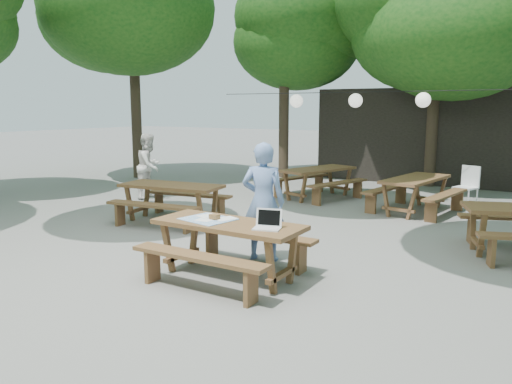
{
  "coord_description": "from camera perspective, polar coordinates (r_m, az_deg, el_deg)",
  "views": [
    {
      "loc": [
        4.11,
        -5.77,
        2.23
      ],
      "look_at": [
        0.5,
        0.18,
        1.05
      ],
      "focal_mm": 35.0,
      "sensor_mm": 36.0,
      "label": 1
    }
  ],
  "objects": [
    {
      "name": "picnic_table_far_e",
      "position": [
        11.25,
        17.7,
        -0.26
      ],
      "size": [
        1.86,
        2.12,
        0.75
      ],
      "rotation": [
        0.0,
        0.0,
        1.41
      ],
      "color": "brown",
      "rests_on": "ground"
    },
    {
      "name": "woman",
      "position": [
        7.29,
        0.84,
        -1.11
      ],
      "size": [
        0.73,
        0.59,
        1.74
      ],
      "primitive_type": "imported",
      "rotation": [
        0.0,
        0.0,
        3.46
      ],
      "color": "#6E8DC8",
      "rests_on": "ground"
    },
    {
      "name": "paper_lanterns",
      "position": [
        12.53,
        11.37,
        10.23
      ],
      "size": [
        9.0,
        0.34,
        0.38
      ],
      "color": "black",
      "rests_on": "ground"
    },
    {
      "name": "laptop",
      "position": [
        6.19,
        1.37,
        -3.62
      ],
      "size": [
        0.39,
        0.34,
        0.24
      ],
      "rotation": [
        0.0,
        0.0,
        0.28
      ],
      "color": "white",
      "rests_on": "main_picnic_table"
    },
    {
      "name": "tabletop_clutter",
      "position": [
        6.72,
        -5.34,
        -3.03
      ],
      "size": [
        0.74,
        0.67,
        0.08
      ],
      "color": "#387EBF",
      "rests_on": "main_picnic_table"
    },
    {
      "name": "ground",
      "position": [
        7.42,
        -4.08,
        -7.88
      ],
      "size": [
        80.0,
        80.0,
        0.0
      ],
      "primitive_type": "plane",
      "color": "#62615D",
      "rests_on": "ground"
    },
    {
      "name": "pavilion",
      "position": [
        16.68,
        18.82,
        6.26
      ],
      "size": [
        6.0,
        3.0,
        2.8
      ],
      "primitive_type": "cube",
      "color": "black",
      "rests_on": "ground"
    },
    {
      "name": "plastic_chair",
      "position": [
        12.54,
        22.82,
        -0.19
      ],
      "size": [
        0.57,
        0.57,
        0.9
      ],
      "rotation": [
        0.0,
        0.0,
        -0.36
      ],
      "color": "white",
      "rests_on": "ground"
    },
    {
      "name": "main_picnic_table",
      "position": [
        6.63,
        -3.16,
        -6.52
      ],
      "size": [
        2.0,
        1.58,
        0.75
      ],
      "color": "brown",
      "rests_on": "ground"
    },
    {
      "name": "second_person",
      "position": [
        12.63,
        -12.09,
        2.93
      ],
      "size": [
        0.77,
        0.9,
        1.61
      ],
      "primitive_type": "imported",
      "rotation": [
        0.0,
        0.0,
        1.8
      ],
      "color": "white",
      "rests_on": "ground"
    },
    {
      "name": "picnic_table_nw",
      "position": [
        9.94,
        -9.6,
        -1.2
      ],
      "size": [
        2.1,
        1.82,
        0.75
      ],
      "rotation": [
        0.0,
        0.0,
        0.13
      ],
      "color": "brown",
      "rests_on": "ground"
    },
    {
      "name": "picnic_table_far_w",
      "position": [
        12.5,
        7.08,
        1.08
      ],
      "size": [
        2.1,
        2.3,
        0.75
      ],
      "rotation": [
        0.0,
        0.0,
        1.25
      ],
      "color": "brown",
      "rests_on": "ground"
    }
  ]
}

